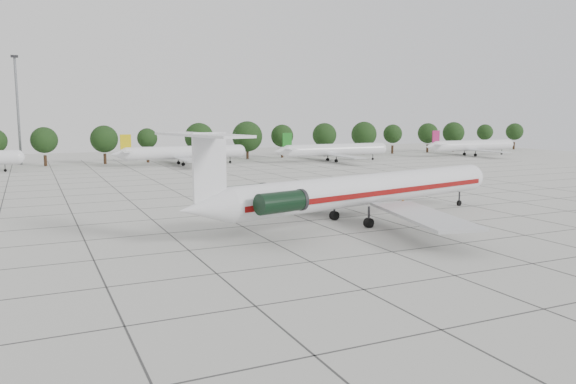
% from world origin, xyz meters
% --- Properties ---
extents(ground, '(260.00, 260.00, 0.00)m').
position_xyz_m(ground, '(0.00, 0.00, 0.00)').
color(ground, beige).
rests_on(ground, ground).
extents(apron_joints, '(170.00, 170.00, 0.02)m').
position_xyz_m(apron_joints, '(0.00, 15.00, 0.01)').
color(apron_joints, '#383838').
rests_on(apron_joints, ground).
extents(main_airliner, '(43.68, 33.86, 10.36)m').
position_xyz_m(main_airliner, '(4.00, -3.40, 3.66)').
color(main_airliner, silver).
rests_on(main_airliner, ground).
extents(ground_crew, '(0.67, 0.44, 1.83)m').
position_xyz_m(ground_crew, '(12.79, -0.10, 0.92)').
color(ground_crew, '#B95B0A').
rests_on(ground_crew, ground).
extents(bg_airliner_c, '(28.24, 27.20, 7.40)m').
position_xyz_m(bg_airliner_c, '(4.85, 74.21, 2.91)').
color(bg_airliner_c, silver).
rests_on(bg_airliner_c, ground).
extents(bg_airliner_d, '(28.24, 27.20, 7.40)m').
position_xyz_m(bg_airliner_d, '(41.86, 67.74, 2.91)').
color(bg_airliner_d, silver).
rests_on(bg_airliner_d, ground).
extents(bg_airliner_e, '(28.24, 27.20, 7.40)m').
position_xyz_m(bg_airliner_e, '(87.40, 68.24, 2.91)').
color(bg_airliner_e, silver).
rests_on(bg_airliner_e, ground).
extents(tree_line, '(249.86, 8.44, 10.22)m').
position_xyz_m(tree_line, '(-11.68, 85.00, 5.98)').
color(tree_line, '#332114').
rests_on(tree_line, ground).
extents(floodlight_mast, '(1.60, 1.60, 25.45)m').
position_xyz_m(floodlight_mast, '(-30.00, 92.00, 14.28)').
color(floodlight_mast, slate).
rests_on(floodlight_mast, ground).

